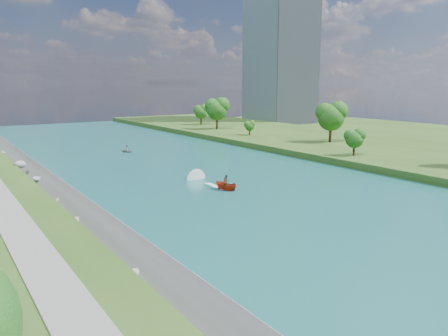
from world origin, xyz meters
TOP-DOWN VIEW (x-y plane):
  - ground at (0.00, 0.00)m, footprint 260.00×260.00m
  - river_water at (0.00, 20.00)m, footprint 55.00×240.00m
  - berm_east at (49.50, 20.00)m, footprint 44.00×240.00m
  - riprap_bank at (-25.84, 19.03)m, footprint 4.86×236.00m
  - office_tower at (82.50, 95.00)m, footprint 22.00×22.00m
  - trees_east at (41.86, 31.92)m, footprint 17.35×135.90m
  - motorboat at (-1.66, 12.08)m, footprint 3.60×18.74m
  - raft at (-0.22, 53.75)m, footprint 3.07×3.77m

SIDE VIEW (x-z plane):
  - ground at x=0.00m, z-range 0.00..0.00m
  - river_water at x=0.00m, z-range 0.00..0.10m
  - raft at x=-0.22m, z-range -0.36..1.35m
  - motorboat at x=-1.66m, z-range -0.36..1.80m
  - berm_east at x=49.50m, z-range 0.00..1.50m
  - riprap_bank at x=-25.84m, z-range -0.54..4.13m
  - trees_east at x=41.86m, z-range 0.68..12.52m
  - office_tower at x=82.50m, z-range 0.00..60.00m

